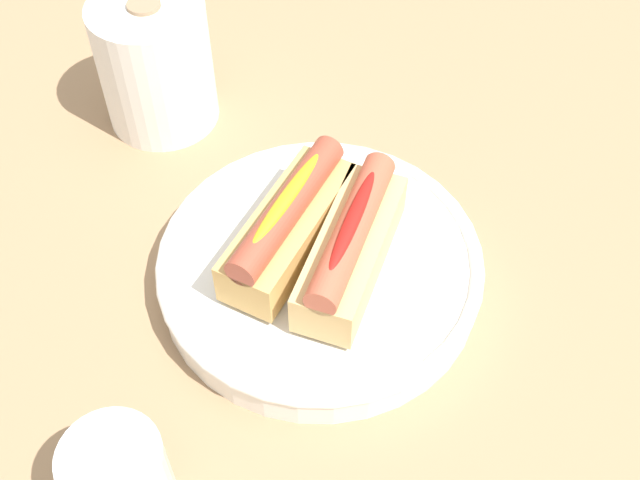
# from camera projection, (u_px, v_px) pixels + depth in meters

# --- Properties ---
(ground_plane) EXTENTS (2.40, 2.40, 0.00)m
(ground_plane) POSITION_uv_depth(u_px,v_px,m) (322.00, 293.00, 0.69)
(ground_plane) COLOR #9E7A56
(serving_bowl) EXTENTS (0.27, 0.27, 0.04)m
(serving_bowl) POSITION_uv_depth(u_px,v_px,m) (320.00, 267.00, 0.68)
(serving_bowl) COLOR white
(serving_bowl) RESTS_ON ground_plane
(hotdog_front) EXTENTS (0.16, 0.10, 0.06)m
(hotdog_front) POSITION_uv_depth(u_px,v_px,m) (351.00, 245.00, 0.64)
(hotdog_front) COLOR #DBB270
(hotdog_front) RESTS_ON serving_bowl
(hotdog_back) EXTENTS (0.16, 0.08, 0.06)m
(hotdog_back) POSITION_uv_depth(u_px,v_px,m) (289.00, 223.00, 0.65)
(hotdog_back) COLOR tan
(hotdog_back) RESTS_ON serving_bowl
(paper_towel_roll) EXTENTS (0.11, 0.11, 0.13)m
(paper_towel_roll) POSITION_uv_depth(u_px,v_px,m) (156.00, 64.00, 0.78)
(paper_towel_roll) COLOR white
(paper_towel_roll) RESTS_ON ground_plane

